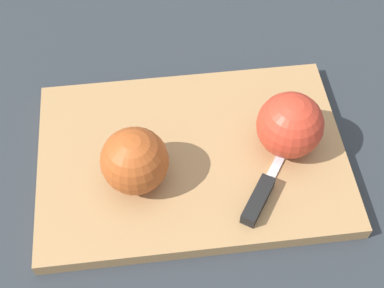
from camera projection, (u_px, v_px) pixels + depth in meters
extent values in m
plane|color=#282D33|center=(192.00, 162.00, 0.70)|extent=(4.00, 4.00, 0.00)
cube|color=#A37A4C|center=(192.00, 157.00, 0.69)|extent=(0.40, 0.28, 0.02)
sphere|color=#AD4C1E|center=(135.00, 161.00, 0.63)|extent=(0.08, 0.08, 0.08)
cylinder|color=#EFE5C6|center=(130.00, 165.00, 0.62)|extent=(0.05, 0.06, 0.08)
sphere|color=red|center=(290.00, 125.00, 0.66)|extent=(0.08, 0.08, 0.08)
cylinder|color=#EFE5C6|center=(287.00, 129.00, 0.65)|extent=(0.06, 0.06, 0.08)
cube|color=silver|center=(283.00, 152.00, 0.68)|extent=(0.07, 0.09, 0.00)
cube|color=black|center=(258.00, 200.00, 0.63)|extent=(0.05, 0.06, 0.02)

